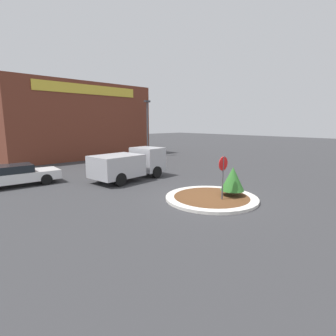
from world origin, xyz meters
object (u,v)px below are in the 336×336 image
(stop_sign, at_px, (223,171))
(parked_sedan_white, at_px, (15,175))
(utility_truck, at_px, (129,164))
(light_pole, at_px, (147,124))

(stop_sign, xyz_separation_m, parked_sedan_white, (-6.26, 10.31, -0.85))
(utility_truck, xyz_separation_m, light_pole, (8.64, 8.72, 2.52))
(parked_sedan_white, relative_size, light_pole, 0.80)
(utility_truck, bearing_deg, stop_sign, -93.33)
(stop_sign, xyz_separation_m, utility_truck, (-0.27, 7.14, -0.45))
(stop_sign, relative_size, parked_sedan_white, 0.45)
(stop_sign, bearing_deg, parked_sedan_white, 121.25)
(stop_sign, distance_m, utility_truck, 7.16)
(parked_sedan_white, bearing_deg, light_pole, 25.23)
(stop_sign, relative_size, utility_truck, 0.42)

